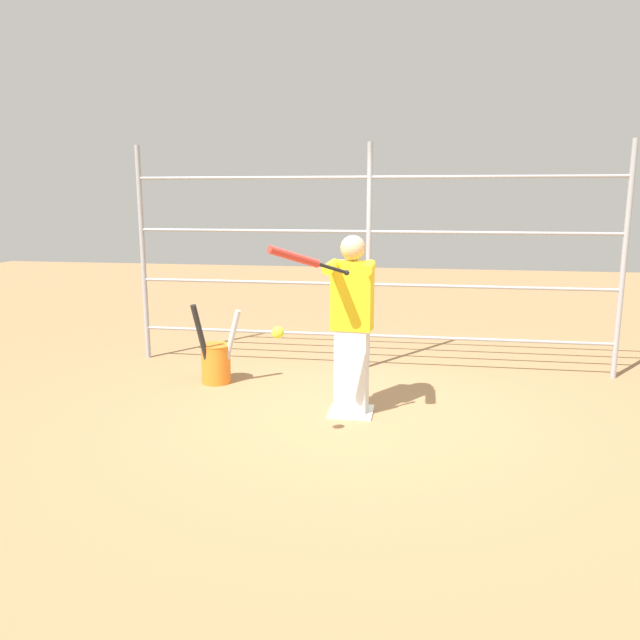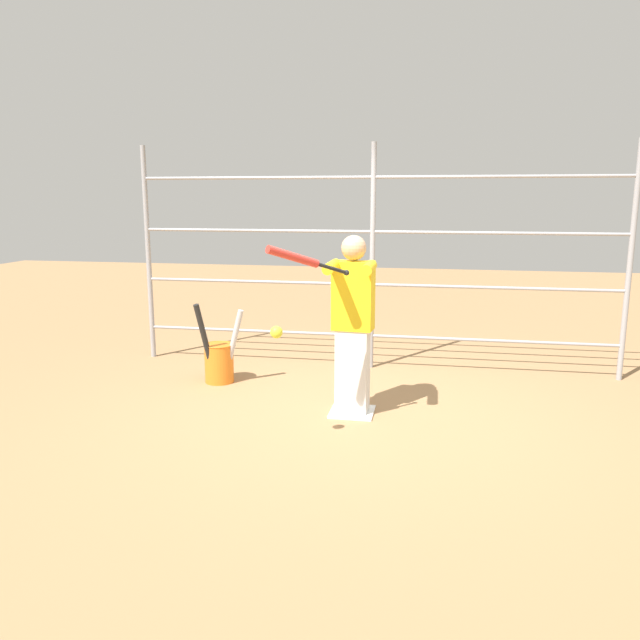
# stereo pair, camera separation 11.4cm
# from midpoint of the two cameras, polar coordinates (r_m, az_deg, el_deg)

# --- Properties ---
(ground_plane) EXTENTS (24.00, 24.00, 0.00)m
(ground_plane) POSITION_cam_midpoint_polar(r_m,az_deg,el_deg) (5.86, 2.31, -8.45)
(ground_plane) COLOR #9E754C
(home_plate) EXTENTS (0.40, 0.40, 0.02)m
(home_plate) POSITION_cam_midpoint_polar(r_m,az_deg,el_deg) (5.85, 2.31, -8.36)
(home_plate) COLOR white
(home_plate) RESTS_ON ground
(fence_backstop) EXTENTS (5.52, 0.06, 2.56)m
(fence_backstop) POSITION_cam_midpoint_polar(r_m,az_deg,el_deg) (7.14, 4.00, 5.65)
(fence_backstop) COLOR #939399
(fence_backstop) RESTS_ON ground
(batter) EXTENTS (0.42, 0.57, 1.64)m
(batter) POSITION_cam_midpoint_polar(r_m,az_deg,el_deg) (5.61, 2.36, 0.05)
(batter) COLOR silver
(batter) RESTS_ON ground
(baseball_bat_swinging) EXTENTS (0.57, 0.60, 0.28)m
(baseball_bat_swinging) POSITION_cam_midpoint_polar(r_m,az_deg,el_deg) (4.83, -2.40, 5.60)
(baseball_bat_swinging) COLOR black
(softball_in_flight) EXTENTS (0.10, 0.10, 0.10)m
(softball_in_flight) POSITION_cam_midpoint_polar(r_m,az_deg,el_deg) (4.77, -4.56, -1.14)
(softball_in_flight) COLOR yellow
(bat_bucket) EXTENTS (0.49, 0.44, 0.89)m
(bat_bucket) POSITION_cam_midpoint_polar(r_m,az_deg,el_deg) (6.78, -9.96, -3.71)
(bat_bucket) COLOR orange
(bat_bucket) RESTS_ON ground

